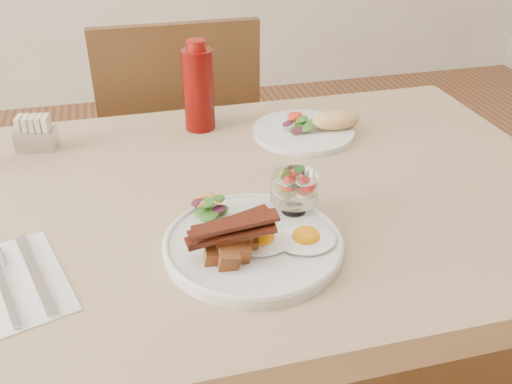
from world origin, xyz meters
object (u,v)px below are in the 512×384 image
(table, at_px, (223,244))
(hot_sauce_bottle, at_px, (205,100))
(second_plate, at_px, (311,128))
(main_plate, at_px, (253,245))
(ketchup_bottle, at_px, (198,88))
(chair_far, at_px, (179,153))
(fruit_cup, at_px, (294,188))
(sugar_caddy, at_px, (36,135))

(table, xyz_separation_m, hot_sauce_bottle, (0.03, 0.33, 0.15))
(second_plate, height_order, hot_sauce_bottle, hot_sauce_bottle)
(main_plate, bearing_deg, second_plate, 59.06)
(ketchup_bottle, bearing_deg, main_plate, -89.62)
(main_plate, relative_size, second_plate, 1.17)
(hot_sauce_bottle, bearing_deg, chair_far, 95.69)
(fruit_cup, distance_m, hot_sauce_bottle, 0.42)
(table, bearing_deg, sugar_caddy, 137.14)
(second_plate, bearing_deg, main_plate, -120.94)
(sugar_caddy, bearing_deg, ketchup_bottle, 15.33)
(ketchup_bottle, height_order, sugar_caddy, ketchup_bottle)
(second_plate, bearing_deg, fruit_cup, -114.18)
(main_plate, height_order, second_plate, second_plate)
(fruit_cup, height_order, sugar_caddy, fruit_cup)
(chair_far, relative_size, sugar_caddy, 10.64)
(chair_far, bearing_deg, ketchup_bottle, -87.03)
(hot_sauce_bottle, relative_size, sugar_caddy, 1.47)
(table, bearing_deg, fruit_cup, -36.18)
(table, height_order, fruit_cup, fruit_cup)
(table, distance_m, fruit_cup, 0.20)
(main_plate, distance_m, hot_sauce_bottle, 0.48)
(main_plate, bearing_deg, fruit_cup, 37.62)
(ketchup_bottle, bearing_deg, fruit_cup, -77.49)
(chair_far, bearing_deg, hot_sauce_bottle, -84.31)
(second_plate, relative_size, ketchup_bottle, 1.21)
(hot_sauce_bottle, distance_m, sugar_caddy, 0.36)
(hot_sauce_bottle, bearing_deg, second_plate, -25.73)
(chair_far, xyz_separation_m, ketchup_bottle, (0.02, -0.34, 0.32))
(main_plate, bearing_deg, hot_sauce_bottle, 88.55)
(fruit_cup, bearing_deg, main_plate, -142.38)
(table, distance_m, main_plate, 0.18)
(second_plate, xyz_separation_m, hot_sauce_bottle, (-0.21, 0.10, 0.05))
(hot_sauce_bottle, bearing_deg, main_plate, -91.45)
(ketchup_bottle, distance_m, hot_sauce_bottle, 0.04)
(second_plate, relative_size, hot_sauce_bottle, 1.85)
(fruit_cup, bearing_deg, ketchup_bottle, 102.51)
(chair_far, xyz_separation_m, fruit_cup, (0.11, -0.74, 0.29))
(ketchup_bottle, xyz_separation_m, hot_sauce_bottle, (0.02, 0.01, -0.03))
(main_plate, height_order, fruit_cup, fruit_cup)
(ketchup_bottle, height_order, hot_sauce_bottle, ketchup_bottle)
(second_plate, distance_m, ketchup_bottle, 0.26)
(hot_sauce_bottle, bearing_deg, sugar_caddy, -175.26)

